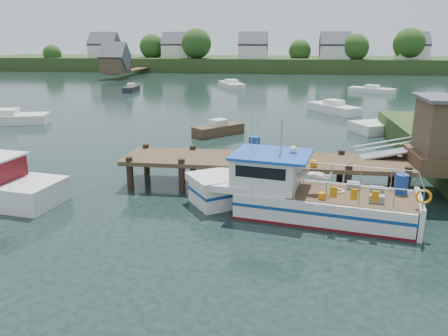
# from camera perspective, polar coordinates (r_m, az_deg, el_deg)

# --- Properties ---
(ground_plane) EXTENTS (160.00, 160.00, 0.00)m
(ground_plane) POSITION_cam_1_polar(r_m,az_deg,el_deg) (21.36, 3.19, -2.31)
(ground_plane) COLOR black
(far_shore) EXTENTS (140.00, 42.55, 9.22)m
(far_shore) POSITION_cam_1_polar(r_m,az_deg,el_deg) (102.66, 6.88, 13.71)
(far_shore) COLOR #2C441C
(far_shore) RESTS_ON ground
(dock) EXTENTS (16.60, 3.00, 4.78)m
(dock) POSITION_cam_1_polar(r_m,az_deg,el_deg) (21.32, 21.04, 2.82)
(dock) COLOR #4B3723
(dock) RESTS_ON ground
(lobster_boat) EXTENTS (9.64, 4.27, 4.64)m
(lobster_boat) POSITION_cam_1_polar(r_m,az_deg,el_deg) (17.95, 9.25, -3.38)
(lobster_boat) COLOR silver
(lobster_boat) RESTS_ON ground
(moored_rowboat) EXTENTS (3.73, 3.84, 1.16)m
(moored_rowboat) POSITION_cam_1_polar(r_m,az_deg,el_deg) (32.64, -0.73, 5.10)
(moored_rowboat) COLOR #4B3723
(moored_rowboat) RESTS_ON ground
(moored_far) EXTENTS (6.06, 4.65, 0.99)m
(moored_far) POSITION_cam_1_polar(r_m,az_deg,el_deg) (62.43, 18.75, 9.65)
(moored_far) COLOR silver
(moored_far) RESTS_ON ground
(moored_a) EXTENTS (7.06, 3.90, 1.23)m
(moored_a) POSITION_cam_1_polar(r_m,az_deg,el_deg) (41.33, -26.54, 5.83)
(moored_a) COLOR silver
(moored_a) RESTS_ON ground
(moored_b) EXTENTS (4.88, 5.73, 1.25)m
(moored_b) POSITION_cam_1_polar(r_m,az_deg,el_deg) (43.89, 14.11, 7.60)
(moored_b) COLOR silver
(moored_b) RESTS_ON ground
(moored_c) EXTENTS (8.21, 5.82, 1.24)m
(moored_c) POSITION_cam_1_polar(r_m,az_deg,el_deg) (36.82, 22.06, 5.25)
(moored_c) COLOR silver
(moored_c) RESTS_ON ground
(moored_d) EXTENTS (4.71, 7.01, 1.13)m
(moored_d) POSITION_cam_1_polar(r_m,az_deg,el_deg) (65.96, 0.98, 10.87)
(moored_d) COLOR silver
(moored_d) RESTS_ON ground
(moored_e) EXTENTS (1.56, 4.07, 1.11)m
(moored_e) POSITION_cam_1_polar(r_m,az_deg,el_deg) (61.72, -12.01, 10.13)
(moored_e) COLOR black
(moored_e) RESTS_ON ground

